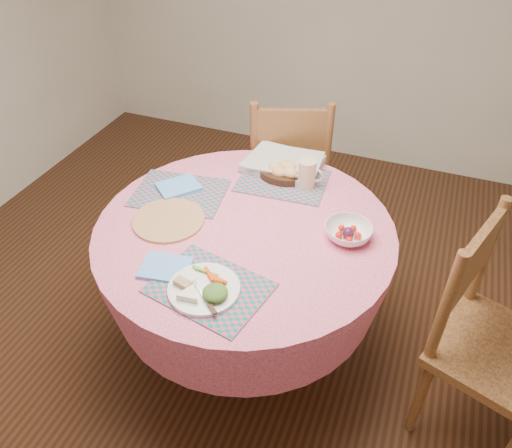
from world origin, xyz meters
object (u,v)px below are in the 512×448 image
Objects in this scene: latte_mug at (307,174)px; dinner_plate at (205,289)px; wicker_trivet at (169,220)px; chair_right at (488,338)px; dining_table at (245,262)px; chair_back at (288,171)px; bread_bowl at (283,171)px; fruit_bowl at (348,232)px.

dinner_plate is at bearing -100.69° from latte_mug.
wicker_trivet is 2.31× the size of latte_mug.
chair_right reaches higher than dinner_plate.
dining_table is 0.83m from chair_back.
dinner_plate is 1.11× the size of bread_bowl.
latte_mug is (0.23, -0.45, 0.30)m from chair_back.
chair_right is 1.34m from wicker_trivet.
dinner_plate is at bearing -130.03° from fruit_bowl.
wicker_trivet is (-1.31, -0.05, 0.23)m from chair_right.
chair_right is 1.09m from dinner_plate.
dinner_plate is at bearing -91.47° from bread_bowl.
latte_mug is at bearing 97.14° from chair_back.
dining_table is 0.47m from fruit_bowl.
wicker_trivet is 1.17× the size of dinner_plate.
chair_back is 4.31× the size of fruit_bowl.
chair_back reaches higher than wicker_trivet.
dining_table is 5.40× the size of fruit_bowl.
chair_back is 0.92m from fruit_bowl.
dining_table is 9.54× the size of latte_mug.
dining_table is 4.84× the size of dinner_plate.
chair_right is 7.72× the size of latte_mug.
chair_back is 0.51m from bread_bowl.
chair_back is at bearing 116.64° from latte_mug.
bread_bowl is at bearing 54.74° from wicker_trivet.
bread_bowl is (0.10, -0.42, 0.27)m from chair_back.
chair_right is 1.10m from bread_bowl.
fruit_bowl is (0.48, -0.74, 0.26)m from chair_back.
wicker_trivet is (-0.31, -0.08, 0.20)m from dining_table.
latte_mug reaches higher than dinner_plate.
chair_back is 0.59m from latte_mug.
bread_bowl is (0.03, 0.40, 0.23)m from dining_table.
latte_mug is at bearing 131.66° from fruit_bowl.
chair_right is at bearing -10.65° from fruit_bowl.
wicker_trivet is 1.30× the size of bread_bowl.
dinner_plate is 0.62m from fruit_bowl.
chair_right reaches higher than chair_back.
chair_back reaches higher than dinner_plate.
bread_bowl is at bearing 165.00° from latte_mug.
bread_bowl is 1.00× the size of fruit_bowl.
chair_right is 4.37× the size of fruit_bowl.
fruit_bowl is (-0.59, 0.11, 0.26)m from chair_right.
latte_mug is at bearing 84.10° from chair_right.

